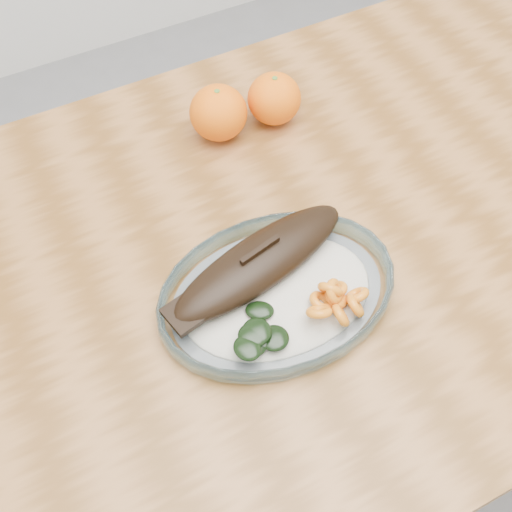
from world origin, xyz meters
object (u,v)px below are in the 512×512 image
dining_table (311,268)px  orange_left (218,113)px  plated_meal (276,290)px  orange_right (274,99)px

dining_table → orange_left: (-0.04, 0.23, 0.14)m
dining_table → plated_meal: 0.17m
dining_table → plated_meal: (-0.10, -0.07, 0.12)m
dining_table → orange_left: size_ratio=13.75×
dining_table → orange_right: size_ratio=14.54×
plated_meal → orange_left: 0.31m
plated_meal → orange_right: bearing=66.6°
dining_table → orange_left: orange_left is taller
orange_left → plated_meal: bearing=-101.3°
orange_right → plated_meal: bearing=-117.2°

